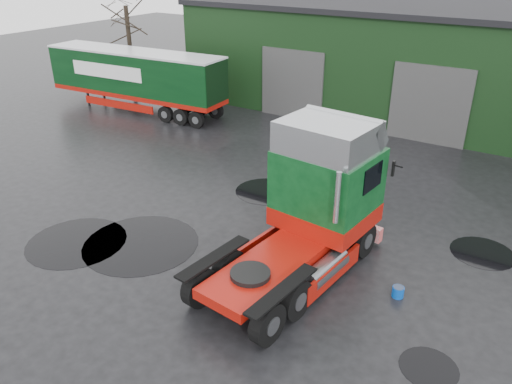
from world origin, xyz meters
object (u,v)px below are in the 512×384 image
warehouse (460,62)px  trailer_left (136,81)px  wash_bucket (398,292)px  tree_back_a (388,9)px  tree_left (129,33)px  hero_tractor (289,212)px

warehouse → trailer_left: (-16.72, -10.00, -1.29)m
warehouse → wash_bucket: warehouse is taller
warehouse → tree_back_a: bearing=128.7°
trailer_left → wash_bucket: bearing=-119.7°
tree_left → tree_back_a: bearing=58.6°
trailer_left → tree_left: (-2.28, 2.00, 2.38)m
warehouse → trailer_left: 19.52m
hero_tractor → trailer_left: 19.55m
hero_tractor → tree_back_a: bearing=110.5°
tree_left → trailer_left: bearing=-41.3°
trailer_left → tree_left: 3.86m
hero_tractor → trailer_left: (-16.50, 10.46, -0.45)m
wash_bucket → tree_left: tree_left is taller
hero_tractor → warehouse: bearing=95.5°
trailer_left → tree_left: tree_left is taller
hero_tractor → wash_bucket: (3.21, 0.92, -2.16)m
warehouse → trailer_left: bearing=-149.1°
warehouse → hero_tractor: 20.48m
trailer_left → tree_back_a: tree_back_a is taller
warehouse → tree_left: bearing=-157.2°
trailer_left → tree_back_a: bearing=-27.4°
tree_left → warehouse: bearing=22.8°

